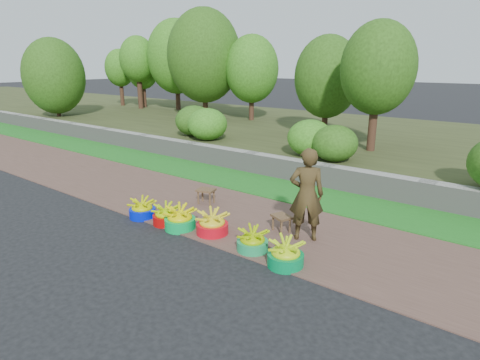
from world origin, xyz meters
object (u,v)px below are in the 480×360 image
Objects in this scene: basin_d at (212,224)px; basin_e at (252,241)px; stool_right at (281,219)px; vendor_woman at (307,195)px; stool_left at (206,192)px; basin_b at (166,215)px; basin_c at (180,219)px; basin_f at (286,255)px; basin_a at (142,209)px.

basin_e is at bearing -6.08° from basin_d.
stool_right is 0.72m from vendor_woman.
basin_e is at bearing 30.75° from vendor_woman.
stool_left is 1.01× the size of stool_right.
vendor_woman is at bearing 29.46° from basin_d.
basin_c is (0.37, -0.01, 0.02)m from basin_b.
basin_f is 1.21m from stool_right.
basin_c is 1.35× the size of stool_right.
basin_a is 1.01× the size of basin_b.
basin_e is at bearing -29.70° from stool_left.
vendor_woman reaches higher than basin_b.
basin_e is at bearing 2.07° from basin_b.
basin_c is at bearing -68.04° from stool_left.
stool_right is (2.50, 1.03, 0.09)m from basin_a.
basin_f is at bearing 70.39° from vendor_woman.
basin_d is 1.36× the size of stool_right.
stool_left is at bearing -38.89° from vendor_woman.
basin_e is 0.32× the size of vendor_woman.
basin_a is at bearing -157.67° from stool_right.
stool_right is at bearing 41.13° from basin_d.
basin_d reaches higher than basin_f.
stool_right is (-0.69, 0.99, 0.08)m from basin_f.
basin_e is 1.18m from vendor_woman.
basin_a reaches higher than stool_left.
vendor_woman is (1.38, 0.78, 0.62)m from basin_d.
basin_c is 1.55m from basin_e.
basin_e is (1.55, 0.08, -0.02)m from basin_c.
basin_c is 1.35m from stool_left.
vendor_woman is at bearing 25.64° from basin_c.
basin_a is at bearing -13.46° from vendor_woman.
stool_right is (1.90, 0.97, 0.09)m from basin_b.
basin_b is at bearing 5.95° from basin_a.
basin_f is at bearing -55.05° from stool_right.
basin_b is 1.19× the size of stool_left.
vendor_woman reaches higher than basin_d.
basin_d is 1.55m from stool_left.
stool_right is at bearing 32.54° from basin_c.
basin_e is 1.20× the size of stool_left.
basin_c is 0.64m from basin_d.
basin_f is at bearing -0.55° from basin_b.
basin_a is 3.21m from vendor_woman.
basin_b is 0.99× the size of basin_e.
vendor_woman is (-0.22, 0.98, 0.62)m from basin_f.
stool_right is 0.26× the size of vendor_woman.
basin_a is 0.93× the size of basin_f.
basin_d reaches higher than basin_b.
basin_f reaches higher than basin_b.
vendor_woman is at bearing 102.67° from basin_f.
basin_b is at bearing -153.05° from stool_right.
stool_right is (1.53, 0.97, 0.07)m from basin_c.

